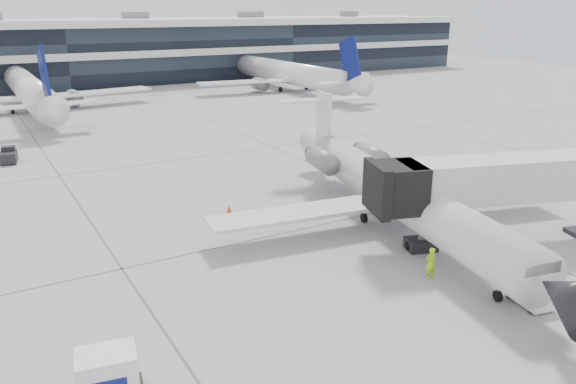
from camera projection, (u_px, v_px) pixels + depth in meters
ground at (286, 233)px, 34.43m from camera, size 220.00×220.00×0.00m
terminal at (57, 56)px, 100.24m from camera, size 170.00×22.00×10.00m
bg_jet_center at (32, 110)px, 75.81m from camera, size 32.00×40.00×9.60m
bg_jet_right at (288, 89)px, 94.88m from camera, size 32.00×40.00×9.60m
regional_jet at (395, 191)px, 34.82m from camera, size 23.52×29.31×6.81m
jet_bridge at (523, 178)px, 32.06m from camera, size 16.21×7.72×5.31m
ramp_worker at (430, 263)px, 28.33m from camera, size 0.65×0.45×1.71m
baggage_tug at (530, 292)px, 26.04m from camera, size 1.59×2.25×1.31m
cargo_uld at (108, 378)px, 19.42m from camera, size 2.60×2.11×1.90m
traffic_cone at (229, 210)px, 37.46m from camera, size 0.46×0.46×0.64m
far_tug at (9, 156)px, 49.87m from camera, size 1.66×2.39×1.40m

